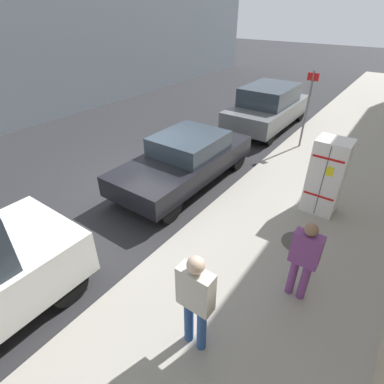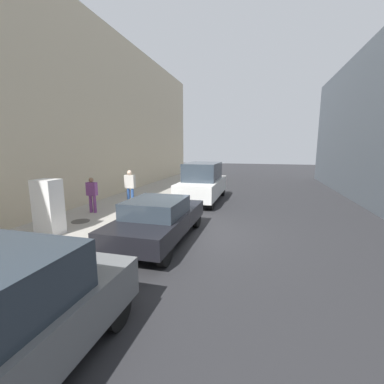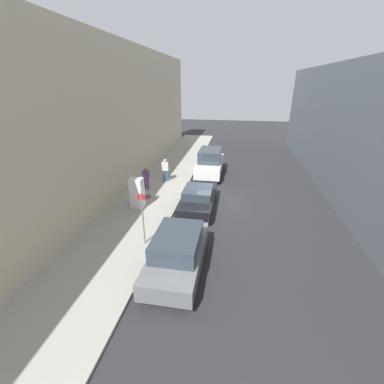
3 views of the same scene
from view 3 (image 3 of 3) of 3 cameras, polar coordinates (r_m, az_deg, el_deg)
The scene contains 12 objects.
ground_plane at distance 16.59m, azimuth 5.11°, elevation -2.50°, with size 80.00×80.00×0.00m, color #28282B.
sidewalk_slab at distance 17.39m, azimuth -9.22°, elevation -1.24°, with size 4.11×44.00×0.12m, color #9E998E.
building_facade_near at distance 17.41m, azimuth -20.75°, elevation 14.18°, with size 2.37×39.60×9.74m, color beige.
building_facade_across at distance 16.86m, azimuth 35.61°, elevation 8.80°, with size 2.16×37.40×8.41m, color slate.
discarded_refrigerator at distance 15.72m, azimuth -12.10°, elevation -0.25°, with size 0.75×0.65×1.85m.
manhole_cover at distance 17.39m, azimuth -10.17°, elevation -1.06°, with size 0.70×0.70×0.02m, color #47443F.
street_sign_post at distance 11.90m, azimuth -10.89°, elevation -5.30°, with size 0.36×0.07×2.59m.
pedestrian_walking_far at distance 19.65m, azimuth -5.96°, elevation 5.24°, with size 0.51×0.24×1.76m.
pedestrian_standing_near at distance 18.38m, azimuth -10.14°, elevation 3.27°, with size 0.45×0.22×1.57m.
parked_suv_gray at distance 10.62m, azimuth -3.21°, elevation -13.08°, with size 1.98×4.54×1.73m.
parked_sedan_dark at distance 15.53m, azimuth 1.44°, elevation -1.23°, with size 1.88×4.59×1.42m.
parked_van_white at distance 21.47m, azimuth 4.03°, elevation 6.62°, with size 1.96×5.05×2.15m.
Camera 3 is at (1.09, -14.93, 7.15)m, focal length 24.00 mm.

